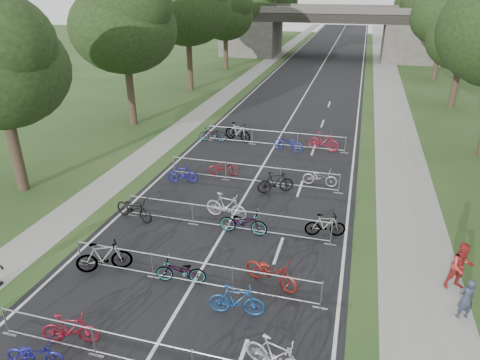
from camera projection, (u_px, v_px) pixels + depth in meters
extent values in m
cube|color=black|center=(315.00, 77.00, 49.60)|extent=(11.00, 140.00, 0.01)
cube|color=gray|center=(387.00, 81.00, 47.65)|extent=(3.00, 140.00, 0.01)
cube|color=gray|center=(253.00, 74.00, 51.43)|extent=(2.00, 140.00, 0.01)
cube|color=silver|center=(315.00, 77.00, 49.60)|extent=(0.12, 140.00, 0.00)
cube|color=#46423E|center=(251.00, 37.00, 64.47)|extent=(8.00, 8.00, 5.00)
cube|color=#46423E|center=(413.00, 42.00, 58.86)|extent=(8.00, 8.00, 5.00)
cube|color=black|center=(330.00, 17.00, 60.36)|extent=(30.00, 8.00, 1.20)
cube|color=#46423E|center=(329.00, 11.00, 56.62)|extent=(30.00, 0.40, 0.90)
cube|color=#46423E|center=(333.00, 8.00, 63.26)|extent=(30.00, 0.40, 0.90)
cylinder|color=#33261C|center=(16.00, 152.00, 21.81)|extent=(0.56, 0.56, 4.20)
sphere|color=black|center=(0.00, 86.00, 21.00)|extent=(4.37, 4.37, 4.37)
cylinder|color=#33261C|center=(131.00, 94.00, 32.19)|extent=(0.56, 0.56, 4.72)
ellipsoid|color=black|center=(124.00, 29.00, 30.24)|extent=(7.56, 7.56, 6.20)
sphere|color=black|center=(125.00, 6.00, 29.03)|extent=(6.05, 6.05, 6.05)
sphere|color=black|center=(123.00, 42.00, 31.20)|extent=(4.91, 4.91, 4.91)
cylinder|color=#33261C|center=(190.00, 64.00, 42.57)|extent=(0.56, 0.56, 5.25)
ellipsoid|color=black|center=(187.00, 8.00, 40.41)|extent=(8.40, 8.40, 6.89)
sphere|color=black|center=(185.00, 19.00, 41.41)|extent=(5.46, 5.46, 5.46)
cylinder|color=#33261C|center=(455.00, 85.00, 36.88)|extent=(0.56, 0.56, 3.85)
ellipsoid|color=black|center=(465.00, 39.00, 35.30)|extent=(6.16, 6.16, 5.05)
sphere|color=black|center=(477.00, 24.00, 34.20)|extent=(4.93, 4.93, 4.93)
sphere|color=black|center=(455.00, 48.00, 36.18)|extent=(4.00, 4.00, 4.00)
cylinder|color=#33261C|center=(226.00, 52.00, 53.28)|extent=(0.56, 0.56, 4.20)
ellipsoid|color=black|center=(225.00, 17.00, 51.55)|extent=(6.72, 6.72, 5.51)
sphere|color=black|center=(229.00, 5.00, 50.40)|extent=(5.38, 5.38, 5.38)
sphere|color=black|center=(223.00, 24.00, 52.46)|extent=(4.37, 4.37, 4.37)
cylinder|color=#33261C|center=(437.00, 59.00, 47.24)|extent=(0.56, 0.56, 4.48)
ellipsoid|color=black|center=(445.00, 17.00, 45.39)|extent=(7.17, 7.17, 5.88)
sphere|color=black|center=(455.00, 3.00, 44.21)|extent=(5.73, 5.73, 5.73)
sphere|color=black|center=(438.00, 26.00, 46.33)|extent=(4.66, 4.66, 4.66)
cylinder|color=#33261C|center=(250.00, 39.00, 63.65)|extent=(0.56, 0.56, 4.72)
ellipsoid|color=black|center=(250.00, 5.00, 61.71)|extent=(7.56, 7.56, 6.20)
sphere|color=black|center=(247.00, 12.00, 62.66)|extent=(4.91, 4.91, 4.91)
cylinder|color=#33261C|center=(426.00, 43.00, 57.59)|extent=(0.56, 0.56, 5.11)
ellipsoid|color=black|center=(433.00, 3.00, 55.49)|extent=(8.18, 8.18, 6.70)
sphere|color=black|center=(427.00, 11.00, 56.48)|extent=(5.31, 5.31, 5.31)
cylinder|color=#33261C|center=(267.00, 29.00, 74.03)|extent=(0.56, 0.56, 5.25)
sphere|color=black|center=(265.00, 3.00, 72.87)|extent=(5.46, 5.46, 5.46)
cylinder|color=#33261C|center=(417.00, 38.00, 68.35)|extent=(0.56, 0.56, 3.85)
ellipsoid|color=black|center=(421.00, 13.00, 66.76)|extent=(6.16, 6.16, 5.05)
sphere|color=black|center=(427.00, 4.00, 65.66)|extent=(4.93, 4.93, 4.93)
sphere|color=black|center=(416.00, 18.00, 67.64)|extent=(4.00, 4.00, 4.00)
cylinder|color=#33261C|center=(280.00, 26.00, 84.74)|extent=(0.56, 0.56, 4.20)
ellipsoid|color=black|center=(281.00, 4.00, 83.01)|extent=(6.72, 6.72, 5.51)
sphere|color=black|center=(278.00, 8.00, 83.92)|extent=(4.37, 4.37, 4.37)
cylinder|color=#33261C|center=(411.00, 29.00, 78.70)|extent=(0.56, 0.56, 4.48)
ellipsoid|color=black|center=(415.00, 3.00, 76.86)|extent=(7.17, 7.17, 5.88)
sphere|color=black|center=(411.00, 8.00, 77.79)|extent=(4.66, 4.66, 4.66)
cylinder|color=#A0A2A8|center=(140.00, 340.00, 11.76)|extent=(9.20, 0.04, 0.04)
cylinder|color=#A0A2A8|center=(6.00, 321.00, 13.09)|extent=(0.05, 0.05, 1.10)
cube|color=#A0A2A8|center=(10.00, 334.00, 13.31)|extent=(0.50, 0.08, 0.03)
cylinder|color=#A0A2A8|center=(94.00, 342.00, 12.34)|extent=(0.05, 0.05, 1.10)
cube|color=#A0A2A8|center=(96.00, 355.00, 12.57)|extent=(0.50, 0.08, 0.03)
cylinder|color=#A0A2A8|center=(191.00, 261.00, 15.08)|extent=(9.20, 0.04, 0.04)
cylinder|color=#A0A2A8|center=(192.00, 281.00, 15.44)|extent=(9.20, 0.04, 0.04)
cylinder|color=#A0A2A8|center=(80.00, 253.00, 16.41)|extent=(0.05, 0.05, 1.10)
cube|color=#A0A2A8|center=(82.00, 264.00, 16.64)|extent=(0.50, 0.08, 0.03)
cylinder|color=#A0A2A8|center=(153.00, 266.00, 15.66)|extent=(0.05, 0.05, 1.10)
cube|color=#A0A2A8|center=(154.00, 277.00, 15.89)|extent=(0.50, 0.08, 0.03)
cylinder|color=#A0A2A8|center=(233.00, 280.00, 14.91)|extent=(0.05, 0.05, 1.10)
cube|color=#A0A2A8|center=(233.00, 292.00, 15.14)|extent=(0.50, 0.08, 0.03)
cylinder|color=#A0A2A8|center=(321.00, 296.00, 14.16)|extent=(0.05, 0.05, 1.10)
cube|color=#A0A2A8|center=(320.00, 308.00, 14.39)|extent=(0.50, 0.08, 0.03)
cylinder|color=#A0A2A8|center=(225.00, 209.00, 18.57)|extent=(9.20, 0.04, 0.04)
cylinder|color=#A0A2A8|center=(225.00, 226.00, 18.94)|extent=(9.20, 0.04, 0.04)
cylinder|color=#A0A2A8|center=(131.00, 205.00, 19.91)|extent=(0.05, 0.05, 1.10)
cube|color=#A0A2A8|center=(132.00, 215.00, 20.13)|extent=(0.50, 0.08, 0.03)
cylinder|color=#A0A2A8|center=(193.00, 214.00, 19.16)|extent=(0.05, 0.05, 1.10)
cube|color=#A0A2A8|center=(193.00, 224.00, 19.38)|extent=(0.50, 0.08, 0.03)
cylinder|color=#A0A2A8|center=(259.00, 223.00, 18.41)|extent=(0.05, 0.05, 1.10)
cube|color=#A0A2A8|center=(259.00, 234.00, 18.63)|extent=(0.50, 0.08, 0.03)
cylinder|color=#A0A2A8|center=(331.00, 234.00, 17.66)|extent=(0.05, 0.05, 1.10)
cube|color=#A0A2A8|center=(330.00, 244.00, 17.89)|extent=(0.50, 0.08, 0.03)
cylinder|color=#A0A2A8|center=(253.00, 165.00, 22.94)|extent=(9.20, 0.04, 0.04)
cylinder|color=#A0A2A8|center=(253.00, 180.00, 23.31)|extent=(9.20, 0.04, 0.04)
cylinder|color=#A0A2A8|center=(174.00, 165.00, 24.28)|extent=(0.05, 0.05, 1.10)
cube|color=#A0A2A8|center=(175.00, 174.00, 24.50)|extent=(0.50, 0.08, 0.03)
cylinder|color=#A0A2A8|center=(226.00, 171.00, 23.53)|extent=(0.05, 0.05, 1.10)
cube|color=#A0A2A8|center=(226.00, 180.00, 23.75)|extent=(0.50, 0.08, 0.03)
cylinder|color=#A0A2A8|center=(281.00, 177.00, 22.78)|extent=(0.05, 0.05, 1.10)
cube|color=#A0A2A8|center=(280.00, 186.00, 23.00)|extent=(0.50, 0.08, 0.03)
cylinder|color=#A0A2A8|center=(339.00, 184.00, 22.03)|extent=(0.05, 0.05, 1.10)
cube|color=#A0A2A8|center=(338.00, 193.00, 22.26)|extent=(0.50, 0.08, 0.03)
cylinder|color=#A0A2A8|center=(275.00, 131.00, 28.19)|extent=(9.20, 0.04, 0.04)
cylinder|color=#A0A2A8|center=(274.00, 144.00, 28.55)|extent=(9.20, 0.04, 0.04)
cylinder|color=#A0A2A8|center=(209.00, 133.00, 29.52)|extent=(0.05, 0.05, 1.10)
cube|color=#A0A2A8|center=(209.00, 140.00, 29.75)|extent=(0.50, 0.08, 0.03)
cylinder|color=#A0A2A8|center=(252.00, 137.00, 28.77)|extent=(0.05, 0.05, 1.10)
cube|color=#A0A2A8|center=(252.00, 144.00, 29.00)|extent=(0.50, 0.08, 0.03)
cylinder|color=#A0A2A8|center=(298.00, 141.00, 28.02)|extent=(0.05, 0.05, 1.10)
cube|color=#A0A2A8|center=(297.00, 148.00, 28.25)|extent=(0.50, 0.08, 0.03)
cylinder|color=#A0A2A8|center=(345.00, 145.00, 27.27)|extent=(0.05, 0.05, 1.10)
cube|color=#A0A2A8|center=(344.00, 153.00, 27.50)|extent=(0.50, 0.08, 0.03)
imported|color=#1D1A92|center=(35.00, 353.00, 12.08)|extent=(1.77, 0.88, 0.89)
imported|color=maroon|center=(70.00, 329.00, 12.82)|extent=(1.83, 0.90, 1.06)
imported|color=#B9BAC2|center=(276.00, 356.00, 11.85)|extent=(1.99, 1.02, 1.15)
imported|color=#A0A2A8|center=(104.00, 257.00, 16.03)|extent=(2.11, 1.47, 1.24)
imported|color=#A0A2A8|center=(181.00, 271.00, 15.46)|extent=(1.92, 0.94, 0.97)
imported|color=navy|center=(237.00, 301.00, 13.91)|extent=(1.93, 0.73, 1.13)
imported|color=maroon|center=(271.00, 272.00, 15.29)|extent=(2.26, 1.45, 1.12)
imported|color=black|center=(134.00, 209.00, 19.60)|extent=(2.25, 1.29, 1.12)
imported|color=#A2A2A9|center=(226.00, 206.00, 19.66)|extent=(2.13, 0.90, 1.24)
imported|color=#A0A2A8|center=(243.00, 222.00, 18.48)|extent=(2.13, 0.78, 1.11)
imported|color=#A0A2A8|center=(325.00, 225.00, 18.30)|extent=(1.82, 0.86, 1.05)
imported|color=navy|center=(183.00, 174.00, 23.27)|extent=(1.73, 0.90, 1.00)
imported|color=maroon|center=(223.00, 168.00, 24.17)|extent=(1.81, 1.02, 0.90)
imported|color=black|center=(275.00, 182.00, 22.11)|extent=(1.98, 1.40, 1.17)
imported|color=gray|center=(320.00, 177.00, 22.92)|extent=(1.87, 0.71, 0.97)
imported|color=#A0A2A8|center=(213.00, 134.00, 29.36)|extent=(1.96, 0.89, 1.00)
imported|color=#A0A2A8|center=(238.00, 132.00, 29.38)|extent=(2.17, 1.27, 1.26)
imported|color=navy|center=(288.00, 143.00, 27.64)|extent=(2.16, 1.19, 1.07)
imported|color=maroon|center=(323.00, 141.00, 27.69)|extent=(2.12, 0.98, 1.23)
imported|color=#2C3142|center=(466.00, 299.00, 13.70)|extent=(0.65, 0.54, 1.52)
imported|color=maroon|center=(461.00, 267.00, 14.99)|extent=(1.07, 0.94, 1.83)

